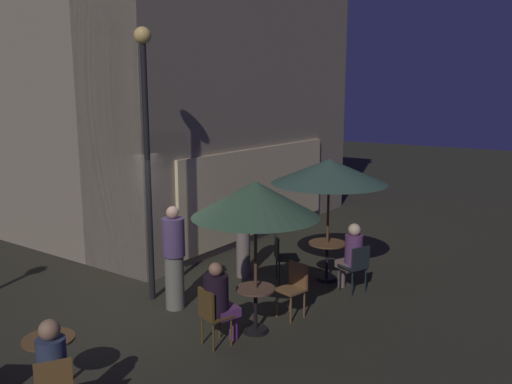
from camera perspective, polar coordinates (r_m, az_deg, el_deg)
name	(u,v)px	position (r m, az deg, el deg)	size (l,w,h in m)	color
ground_plane	(155,311)	(9.29, -10.90, -12.51)	(60.00, 60.00, 0.00)	#2C2A1E
cafe_building	(153,43)	(13.53, -11.09, 15.55)	(8.48, 7.94, 9.63)	gray
street_lamp_near_corner	(146,128)	(9.13, -11.79, 6.74)	(0.29, 0.29, 4.69)	black
cafe_table_0	(327,253)	(10.43, 7.68, -6.55)	(0.72, 0.72, 0.77)	black
cafe_table_1	(256,303)	(8.23, -0.05, -11.89)	(0.61, 0.61, 0.71)	black
cafe_table_2	(50,357)	(7.11, -21.37, -16.30)	(0.61, 0.61, 0.75)	black
patio_umbrella_0	(329,172)	(10.07, 7.91, 2.18)	(2.20, 2.20, 2.40)	black
patio_umbrella_1	(256,200)	(7.76, -0.05, -0.85)	(1.91, 1.91, 2.36)	black
cafe_chair_0	(282,254)	(10.25, 2.84, -6.69)	(0.62, 0.62, 0.92)	black
cafe_chair_1	(356,264)	(9.85, 10.80, -7.66)	(0.54, 0.54, 0.90)	black
cafe_chair_2	(294,284)	(8.77, 4.16, -9.91)	(0.47, 0.47, 0.90)	brown
cafe_chair_3	(211,312)	(7.79, -4.83, -12.78)	(0.48, 0.48, 0.88)	#543B19
patron_seated_0	(352,253)	(9.89, 10.29, -6.50)	(0.44, 0.52, 1.30)	#7F6159
patron_seated_1	(219,298)	(7.79, -4.03, -11.36)	(0.54, 0.45, 1.26)	#643167
patron_seated_2	(52,366)	(6.40, -21.18, -17.16)	(0.46, 0.51, 1.29)	#272D46
patron_standing_3	(174,258)	(9.05, -8.86, -7.05)	(0.38, 0.38, 1.79)	slate
patron_standing_4	(243,234)	(10.45, -1.40, -4.53)	(0.32, 0.32, 1.74)	#76645D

